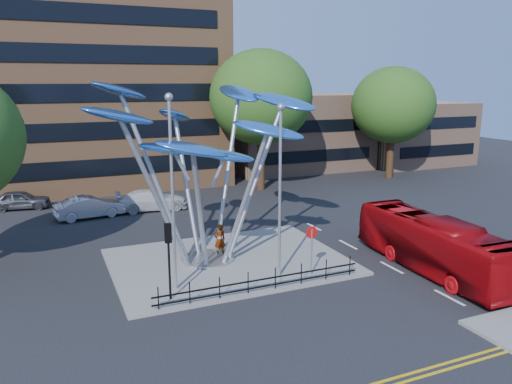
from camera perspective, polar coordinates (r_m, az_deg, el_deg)
name	(u,v)px	position (r m, az deg, el deg)	size (l,w,h in m)	color
ground	(299,305)	(22.07, 4.95, -12.76)	(120.00, 120.00, 0.00)	black
traffic_island	(229,261)	(26.71, -3.15, -7.94)	(12.00, 9.00, 0.15)	slate
double_yellow_near	(388,380)	(17.71, 14.82, -20.06)	(40.00, 0.12, 0.01)	gold
brick_tower	(72,17)	(49.92, -20.25, 18.27)	(25.00, 15.00, 30.00)	#946440
low_building_near	(298,132)	(54.22, 4.86, 6.82)	(15.00, 8.00, 8.00)	tan
low_building_far	(414,133)	(60.61, 17.59, 6.41)	(12.00, 8.00, 7.00)	tan
tree_right	(261,97)	(43.25, 0.56, 10.76)	(8.80, 8.80, 12.11)	black
tree_far	(393,105)	(50.64, 15.39, 9.53)	(8.00, 8.00, 10.81)	black
leaf_sculpture	(202,133)	(25.44, -6.14, 6.75)	(12.72, 9.54, 9.51)	#9EA0A5
street_lamp_left	(172,177)	(21.98, -9.60, 1.72)	(0.36, 0.36, 8.80)	#9EA0A5
street_lamp_right	(280,176)	(23.25, 2.76, 1.83)	(0.36, 0.36, 8.30)	#9EA0A5
traffic_light_island	(168,245)	(21.61, -9.97, -6.00)	(0.28, 0.18, 3.42)	black
no_entry_sign_island	(312,242)	(24.35, 6.37, -5.72)	(0.60, 0.10, 2.45)	#9EA0A5
pedestrian_railing_front	(262,282)	(22.83, 0.67, -10.30)	(10.00, 0.06, 1.00)	black
red_bus	(433,244)	(26.72, 19.57, -5.67)	(2.34, 10.00, 2.78)	#96060B
pedestrian	(220,240)	(27.06, -4.16, -5.51)	(0.65, 0.43, 1.78)	gray
parked_car_left	(20,200)	(41.32, -25.33, -0.81)	(1.68, 4.17, 1.42)	#43454B
parked_car_mid	(89,207)	(36.85, -18.52, -1.66)	(1.63, 4.68, 1.54)	#B5B7BE
parked_car_right	(152,200)	(37.87, -11.80, -0.90)	(2.13, 5.24, 1.52)	silver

